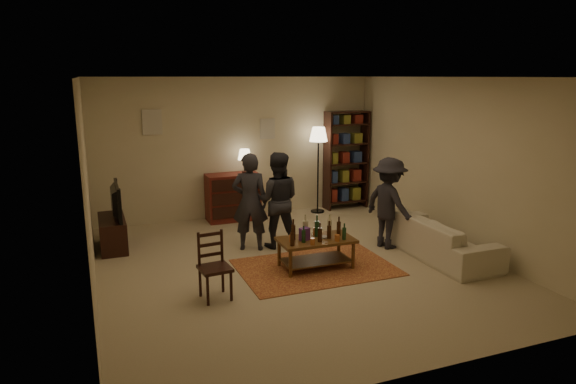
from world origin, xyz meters
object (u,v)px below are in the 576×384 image
person_right (277,200)px  person_by_sofa (389,203)px  bookshelf (346,159)px  floor_lamp (318,140)px  sofa (439,237)px  dresser (233,196)px  coffee_table (315,242)px  tv_stand (112,225)px  dining_chair (213,264)px  person_left (250,202)px

person_right → person_by_sofa: size_ratio=1.06×
bookshelf → person_by_sofa: (-0.55, -2.54, -0.30)m
floor_lamp → sofa: 3.33m
bookshelf → person_right: bearing=-139.8°
dresser → person_by_sofa: 3.12m
coffee_table → floor_lamp: floor_lamp is taller
dresser → person_right: (0.24, -1.79, 0.30)m
sofa → person_right: 2.57m
coffee_table → tv_stand: size_ratio=1.03×
tv_stand → person_right: 2.67m
dining_chair → bookshelf: bearing=37.7°
bookshelf → floor_lamp: bearing=-169.4°
bookshelf → person_by_sofa: bearing=-102.1°
dining_chair → dresser: bearing=65.0°
dining_chair → dresser: dresser is taller
person_by_sofa → person_right: bearing=54.9°
tv_stand → person_left: person_left is taller
person_left → floor_lamp: bearing=-116.2°
bookshelf → person_left: size_ratio=1.29×
person_right → person_left: bearing=16.4°
dresser → person_left: size_ratio=0.87×
tv_stand → person_by_sofa: person_by_sofa is taller
dining_chair → dresser: size_ratio=0.63×
coffee_table → tv_stand: tv_stand is taller
bookshelf → floor_lamp: 0.83m
tv_stand → floor_lamp: bearing=12.0°
coffee_table → tv_stand: 3.33m
dining_chair → sofa: (3.57, 0.24, -0.14)m
sofa → floor_lamp: bearing=12.0°
coffee_table → floor_lamp: size_ratio=0.63×
coffee_table → floor_lamp: (1.33, 2.83, 1.07)m
coffee_table → person_right: (-0.18, 1.10, 0.38)m
person_by_sofa → coffee_table: bearing=93.3°
dining_chair → person_left: (0.97, 1.59, 0.34)m
coffee_table → person_right: bearing=99.4°
coffee_table → person_left: person_left is taller
tv_stand → sofa: size_ratio=0.51×
bookshelf → sofa: bookshelf is taller
floor_lamp → sofa: bearing=-78.0°
dresser → person_by_sofa: (1.89, -2.47, 0.26)m
dining_chair → bookshelf: size_ratio=0.43×
bookshelf → person_right: (-2.20, -1.86, -0.26)m
coffee_table → person_left: size_ratio=0.70×
coffee_table → floor_lamp: 3.31m
dresser → person_right: 1.83m
floor_lamp → person_left: (-1.95, -1.70, -0.69)m
sofa → person_by_sofa: bearing=37.9°
coffee_table → dining_chair: dining_chair is taller
tv_stand → sofa: (4.64, -2.20, -0.08)m
coffee_table → person_by_sofa: (1.47, 0.43, 0.34)m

